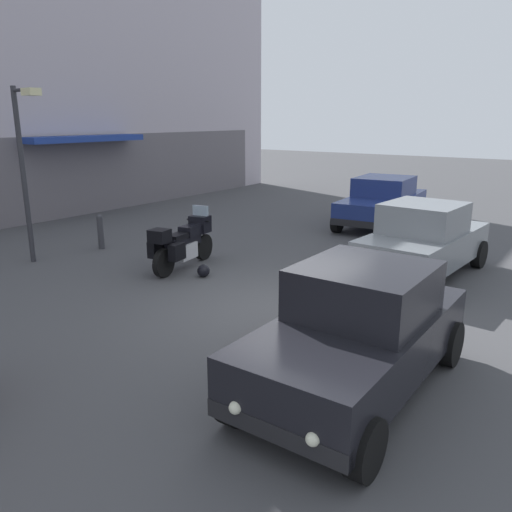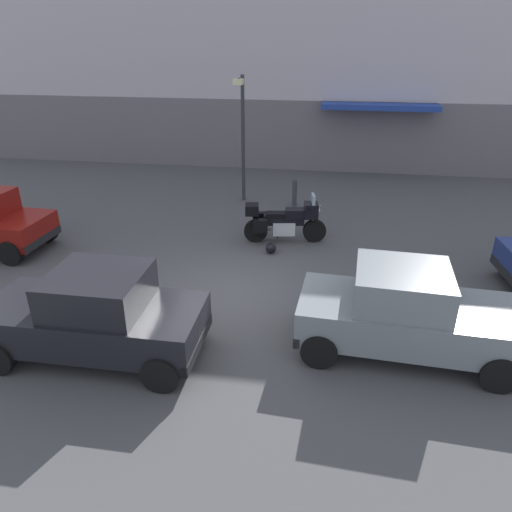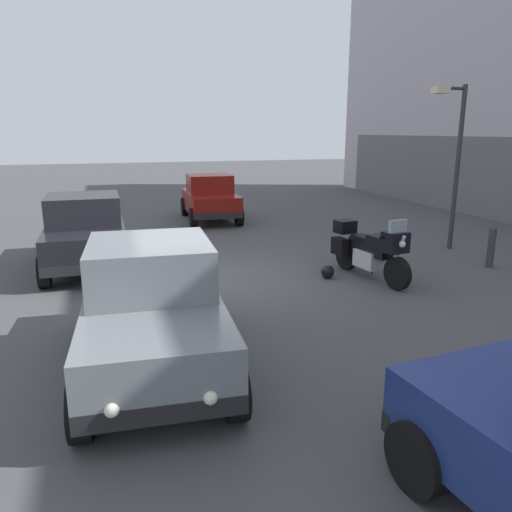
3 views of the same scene
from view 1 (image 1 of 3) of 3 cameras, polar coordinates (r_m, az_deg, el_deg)
The scene contains 8 objects.
ground_plane at distance 9.31m, azimuth 3.33°, elevation -6.20°, with size 80.00×80.00×0.00m, color #424244.
motorcycle at distance 11.85m, azimuth -8.17°, elevation 1.53°, with size 2.25×0.92×1.36m.
helmet at distance 11.26m, azimuth -5.90°, elevation -1.66°, with size 0.28×0.28×0.28m, color black.
car_hatchback_near at distance 6.58m, azimuth 11.40°, elevation -8.26°, with size 3.88×1.79×1.64m.
car_sedan_far at distance 17.09m, azimuth 14.03°, elevation 5.98°, with size 4.69×2.28×1.56m.
car_wagon_end at distance 11.70m, azimuth 18.24°, elevation 1.68°, with size 3.96×2.01×1.64m.
streetlamp_curbside at distance 13.04m, azimuth -24.44°, elevation 10.12°, with size 0.28×0.94×4.09m.
bollard_curbside at distance 14.15m, azimuth -17.03°, elevation 2.74°, with size 0.16×0.16×0.94m.
Camera 1 is at (-7.35, -4.59, 3.40)m, focal length 35.73 mm.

